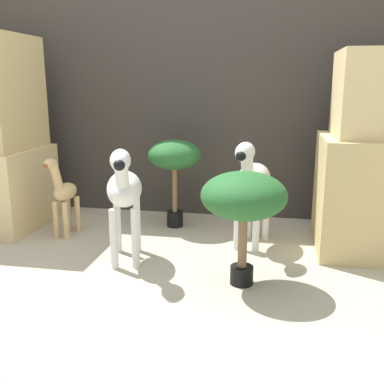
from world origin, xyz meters
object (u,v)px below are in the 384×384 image
zebra_right (252,180)px  potted_palm_back (174,158)px  giraffe_figurine (64,194)px  potted_palm_front (244,199)px  zebra_left (124,190)px

zebra_right → potted_palm_back: size_ratio=1.09×
zebra_right → giraffe_figurine: zebra_right is taller
potted_palm_front → potted_palm_back: 1.05m
zebra_right → potted_palm_back: bearing=151.6°
giraffe_figurine → potted_palm_back: bearing=26.2°
zebra_right → giraffe_figurine: (-1.26, -0.04, -0.14)m
potted_palm_front → potted_palm_back: potted_palm_back is taller
giraffe_figurine → potted_palm_back: size_ratio=0.88×
zebra_left → giraffe_figurine: size_ratio=1.24×
zebra_left → potted_palm_back: 0.73m
giraffe_figurine → zebra_right: bearing=1.6°
zebra_right → potted_palm_front: bearing=-91.0°
zebra_left → giraffe_figurine: zebra_left is taller
zebra_left → potted_palm_front: zebra_left is taller
potted_palm_front → giraffe_figurine: bearing=156.4°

